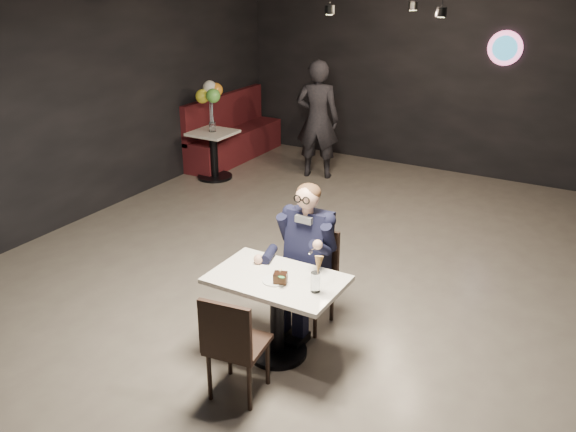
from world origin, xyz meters
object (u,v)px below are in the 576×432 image
Objects in this scene: chair_near at (238,342)px; sundae_glass at (315,282)px; balloon_vase at (212,127)px; seated_man at (308,255)px; side_table at (214,154)px; chair_far at (308,280)px; main_table at (277,316)px; booth_bench at (234,128)px; passerby at (318,120)px.

sundae_glass is at bearing 46.32° from chair_near.
chair_near is at bearing -51.54° from balloon_vase.
seated_man is 1.83× the size of side_table.
main_table is at bearing -90.00° from chair_far.
seated_man reaches higher than chair_far.
balloon_vase is at bearing 137.65° from seated_man.
seated_man reaches higher than main_table.
booth_bench is at bearing 131.88° from chair_far.
main_table is 4.81m from side_table.
balloon_vase is 1.62m from passerby.
seated_man reaches higher than balloon_vase.
chair_far is at bearing 100.33° from passerby.
balloon_vase is at bearing 132.79° from main_table.
chair_far is 5.42× the size of sundae_glass.
sundae_glass is at bearing -44.41° from side_table.
balloon_vase is at bearing 137.65° from chair_far.
booth_bench is 1.08m from balloon_vase.
chair_far is at bearing -48.12° from booth_bench.
sundae_glass is 0.09× the size of passerby.
chair_far and sundae_glass have the same top height.
side_table is (-3.26, 4.11, -0.07)m from chair_near.
sundae_glass reaches higher than side_table.
chair_far and chair_near have the same top height.
sundae_glass is (0.38, -0.05, 0.46)m from main_table.
balloon_vase is (-3.26, 3.53, 0.45)m from main_table.
chair_far is 1.00× the size of chair_near.
main_table is at bearing 81.93° from chair_near.
chair_near and sundae_glass have the same top height.
chair_far reaches higher than side_table.
booth_bench reaches higher than chair_near.
chair_far is 4.42m from side_table.
seated_man is at bearing 90.00° from main_table.
booth_bench is (-3.56, 4.53, 0.17)m from main_table.
seated_man is at bearing -42.35° from side_table.
booth_bench is (-3.56, 5.11, 0.09)m from chair_near.
sundae_glass is (0.38, 0.54, 0.37)m from chair_near.
chair_near is 6.12× the size of balloon_vase.
main_table is 0.56m from chair_far.
chair_far is 0.42× the size of booth_bench.
main_table is at bearing -47.21° from balloon_vase.
chair_far is at bearing -42.35° from side_table.
chair_far is at bearing 0.00° from seated_man.
seated_man is 8.48× the size of sundae_glass.
passerby is (-2.30, 4.46, 0.08)m from sundae_glass.
chair_far is 0.64× the size of seated_man.
booth_bench is at bearing -19.83° from passerby.
passerby is (-1.91, 5.00, 0.45)m from chair_near.
sundae_glass is 0.08× the size of booth_bench.
chair_far is 4.34m from passerby.
chair_near is at bearing -55.10° from booth_bench.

